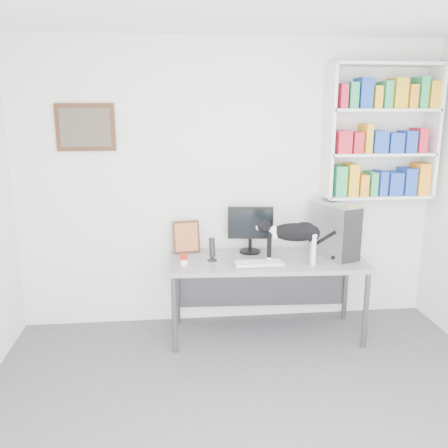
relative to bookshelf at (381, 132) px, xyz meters
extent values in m
cube|color=silver|center=(-1.40, 0.15, -0.50)|extent=(4.00, 0.01, 2.70)
cube|color=silver|center=(0.00, 0.00, 0.00)|extent=(1.03, 0.28, 1.24)
cube|color=#452A16|center=(-2.70, 0.12, 0.05)|extent=(0.52, 0.04, 0.42)
cube|color=gray|center=(-1.10, -0.27, -1.48)|extent=(1.80, 0.78, 0.74)
cube|color=black|center=(-1.23, -0.04, -0.89)|extent=(0.44, 0.25, 0.45)
cube|color=silver|center=(-1.21, -0.42, -1.10)|extent=(0.42, 0.17, 0.03)
cube|color=#A4A4A8|center=(-0.48, -0.22, -0.87)|extent=(0.37, 0.54, 0.49)
cylinder|color=black|center=(-1.60, -0.25, -1.00)|extent=(0.11, 0.11, 0.22)
cube|color=#452A16|center=(-1.83, 0.03, -0.96)|extent=(0.27, 0.14, 0.31)
cylinder|color=#A81C0E|center=(-1.86, -0.34, -1.07)|extent=(0.08, 0.08, 0.10)
camera|label=1|loc=(-1.92, -4.29, 0.22)|focal=38.00mm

